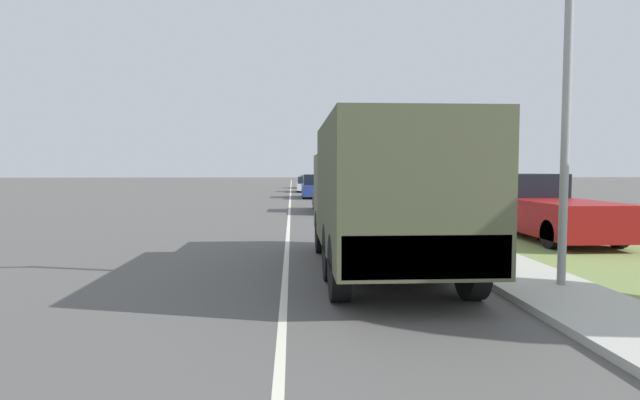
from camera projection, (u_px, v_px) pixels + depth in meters
The scene contains 11 objects.
ground_plane at pixel (290, 197), 37.20m from camera, with size 180.00×180.00×0.00m, color #565451.
lane_centre_stripe at pixel (290, 197), 37.20m from camera, with size 0.12×120.00×0.00m.
sidewalk_right at pixel (350, 196), 37.45m from camera, with size 1.80×120.00×0.12m.
grass_strip_right at pixel (408, 197), 37.70m from camera, with size 7.00×120.00×0.02m.
military_truck at pixel (383, 192), 9.97m from camera, with size 2.45×7.01×2.97m.
car_nearest_ahead at pixel (332, 196), 24.72m from camera, with size 1.84×4.39×1.69m.
car_second_ahead at pixel (315, 187), 36.71m from camera, with size 1.85×4.77×1.71m.
car_third_ahead at pixel (306, 185), 46.07m from camera, with size 1.78×4.00×1.40m.
car_fourth_ahead at pixel (308, 182), 55.56m from camera, with size 1.87×4.37×1.40m.
pickup_truck at pixel (543, 208), 15.29m from camera, with size 2.07×5.70×1.93m.
lamp_post at pixel (556, 39), 8.30m from camera, with size 1.69×0.24×6.97m.
Camera 1 is at (0.14, 2.79, 2.10)m, focal length 28.00 mm.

